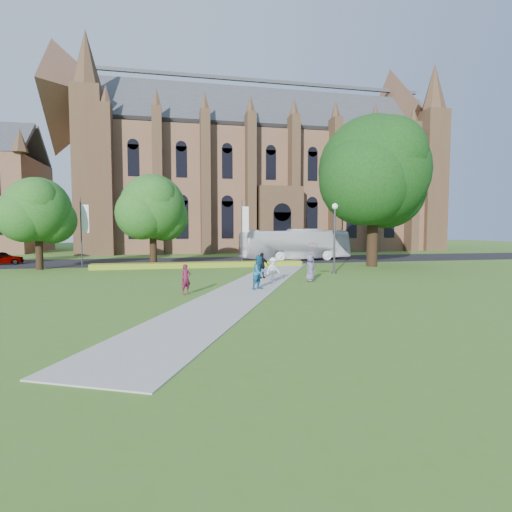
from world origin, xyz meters
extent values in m
plane|color=#497122|center=(0.00, 0.00, 0.00)|extent=(160.00, 160.00, 0.00)
cube|color=black|center=(0.00, 20.00, 0.01)|extent=(160.00, 10.00, 0.02)
cube|color=#B2B2A8|center=(0.00, 1.00, 0.02)|extent=(15.58, 28.54, 0.04)
cube|color=gold|center=(-2.00, 13.20, 0.23)|extent=(18.00, 1.40, 0.45)
cube|color=brown|center=(10.00, 40.00, 8.50)|extent=(52.00, 16.00, 17.00)
cube|color=#4C3B24|center=(-14.50, 33.00, 10.50)|extent=(3.50, 3.50, 21.00)
cone|color=#4C3B24|center=(-14.50, 33.00, 24.50)|extent=(3.60, 3.60, 7.00)
cube|color=#4C3B24|center=(34.50, 33.00, 10.50)|extent=(3.50, 3.50, 21.00)
cone|color=#4C3B24|center=(34.50, 33.00, 24.50)|extent=(3.60, 3.60, 7.00)
cube|color=#4C3B24|center=(10.00, 31.00, 4.50)|extent=(6.00, 2.50, 9.00)
cylinder|color=#38383D|center=(7.50, 6.50, 2.40)|extent=(0.14, 0.14, 4.80)
sphere|color=white|center=(7.50, 6.50, 5.02)|extent=(0.44, 0.44, 0.44)
cylinder|color=#38383D|center=(7.50, 6.50, 0.07)|extent=(0.36, 0.36, 0.15)
cylinder|color=#332114|center=(13.00, 11.00, 3.30)|extent=(0.96, 0.96, 6.60)
sphere|color=#11360E|center=(13.00, 11.00, 8.40)|extent=(9.60, 9.60, 9.60)
cylinder|color=#332114|center=(-15.00, 14.00, 1.93)|extent=(0.56, 0.56, 3.85)
sphere|color=#214A16|center=(-15.00, 14.00, 4.90)|extent=(5.20, 5.20, 5.20)
cylinder|color=#332114|center=(-6.00, 14.50, 2.06)|extent=(0.60, 0.60, 4.12)
sphere|color=#214A16|center=(-6.00, 14.50, 5.25)|extent=(5.60, 5.60, 5.60)
cylinder|color=#38383D|center=(2.00, 15.20, 3.00)|extent=(0.10, 0.10, 6.00)
cube|color=white|center=(2.35, 15.20, 4.20)|extent=(0.60, 0.02, 2.40)
cylinder|color=#38383D|center=(-12.00, 15.20, 3.00)|extent=(0.10, 0.10, 6.00)
cube|color=white|center=(-11.65, 15.20, 4.20)|extent=(0.60, 0.02, 2.40)
imported|color=silver|center=(8.33, 18.73, 1.67)|extent=(12.12, 4.42, 3.30)
imported|color=gray|center=(-19.92, 19.68, 0.63)|extent=(3.82, 2.15, 1.23)
imported|color=maroon|center=(-3.75, -0.92, 0.80)|extent=(0.66, 0.59, 1.52)
imported|color=#1B5F8A|center=(0.26, -0.17, 0.97)|extent=(1.15, 1.10, 1.86)
imported|color=white|center=(1.75, 2.57, 0.80)|extent=(1.13, 0.91, 1.52)
imported|color=black|center=(1.45, 4.49, 0.89)|extent=(1.06, 0.60, 1.71)
imported|color=slate|center=(4.19, 2.53, 0.86)|extent=(0.95, 0.92, 1.65)
imported|color=#D09393|center=(4.37, 2.63, 2.03)|extent=(0.94, 0.94, 0.70)
camera|label=1|loc=(-4.47, -21.44, 3.39)|focal=28.00mm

